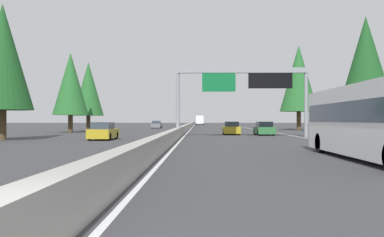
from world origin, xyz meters
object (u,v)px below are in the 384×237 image
Objects in this scene: conifer_right_near at (366,63)px; conifer_left_near at (70,84)px; sign_gantry_overhead at (244,82)px; conifer_right_mid at (299,78)px; sedan_mid_right at (231,129)px; oncoming_far at (157,125)px; conifer_left_mid at (88,89)px; oncoming_near at (103,132)px; box_truck_far_right at (200,120)px; sedan_far_left at (264,129)px; conifer_left_foreground at (2,57)px; bus_mid_center at (375,119)px.

conifer_right_near reaches higher than conifer_left_near.
conifer_right_mid reaches higher than sign_gantry_overhead.
sedan_mid_right is 0.36× the size of conifer_right_near.
sedan_mid_right and oncoming_far have the same top height.
conifer_right_near is at bearing -121.76° from conifer_left_mid.
oncoming_near is at bearing 107.35° from conifer_right_near.
conifer_left_mid is at bearing 42.16° from sign_gantry_overhead.
box_truck_far_right is at bearing 2.53° from sign_gantry_overhead.
sign_gantry_overhead is at bearing 156.85° from conifer_right_mid.
box_truck_far_right is at bearing 13.62° from conifer_right_mid.
conifer_left_near is at bearing -16.78° from oncoming_far.
conifer_left_foreground is at bearing 116.10° from sedan_far_left.
conifer_left_mid reaches higher than sign_gantry_overhead.
bus_mid_center is at bearing 159.30° from conifer_right_near.
conifer_left_mid is at bearing 53.42° from sedan_far_left.
box_truck_far_right is 1.93× the size of oncoming_far.
sedan_far_left is 18.67m from oncoming_near.
conifer_left_foreground is (-5.88, 20.61, 1.58)m from sign_gantry_overhead.
conifer_right_mid reaches higher than conifer_left_near.
oncoming_near is 0.32× the size of conifer_right_mid.
box_truck_far_right reaches higher than sedan_far_left.
conifer_left_near reaches higher than sedan_far_left.
oncoming_far is at bearing 22.96° from sedan_far_left.
box_truck_far_right is 0.70× the size of conifer_right_near.
sign_gantry_overhead is 29.97m from conifer_right_mid.
sign_gantry_overhead is 1.49× the size of box_truck_far_right.
oncoming_near is at bearing 125.83° from sedan_far_left.
sedan_mid_right is at bearing 71.09° from conifer_right_near.
conifer_right_mid is at bearing -23.15° from sign_gantry_overhead.
sedan_mid_right is 0.39× the size of conifer_left_foreground.
sign_gantry_overhead is at bearing -123.78° from conifer_left_near.
sign_gantry_overhead is at bearing 16.73° from oncoming_far.
conifer_left_near is at bearing 32.96° from bus_mid_center.
box_truck_far_right is at bearing 10.50° from conifer_right_near.
conifer_right_mid is (32.76, -24.04, 7.63)m from oncoming_near.
sedan_mid_right is 0.32× the size of conifer_right_mid.
conifer_left_near is at bearing 112.13° from conifer_right_mid.
sign_gantry_overhead is at bearing 7.43° from bus_mid_center.
box_truck_far_right is at bearing -13.83° from conifer_left_mid.
oncoming_near is (17.69, 15.32, -1.03)m from bus_mid_center.
conifer_right_near reaches higher than sedan_far_left.
conifer_left_near is at bearing 70.41° from sedan_far_left.
conifer_left_mid is at bearing 1.11° from conifer_left_foreground.
conifer_left_mid reaches higher than sedan_mid_right.
conifer_left_near is at bearing -179.29° from conifer_left_mid.
sedan_mid_right is 0.42× the size of conifer_left_mid.
conifer_left_mid is at bearing 51.40° from sedan_mid_right.
conifer_left_foreground is at bearing 135.85° from conifer_right_mid.
box_truck_far_right is 98.43m from oncoming_near.
conifer_left_mid is (46.42, 24.18, 4.64)m from bus_mid_center.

